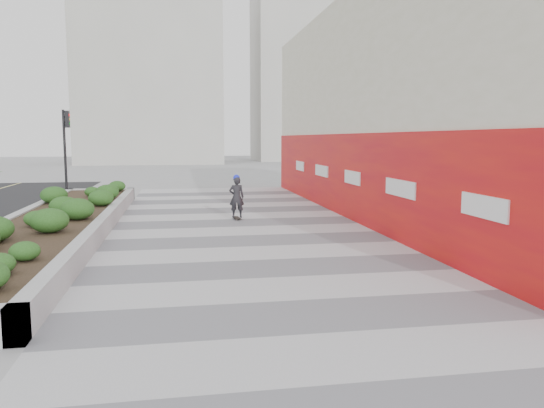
% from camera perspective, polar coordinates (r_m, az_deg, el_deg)
% --- Properties ---
extents(ground, '(160.00, 160.00, 0.00)m').
position_cam_1_polar(ground, '(9.97, 1.47, -9.40)').
color(ground, gray).
rests_on(ground, ground).
extents(walkway, '(8.00, 36.00, 0.01)m').
position_cam_1_polar(walkway, '(12.83, -1.19, -5.64)').
color(walkway, '#A8A8AD').
rests_on(walkway, ground).
extents(building, '(6.04, 24.08, 8.00)m').
position_cam_1_polar(building, '(20.42, 16.11, 10.00)').
color(building, beige).
rests_on(building, ground).
extents(planter, '(3.00, 18.00, 0.90)m').
position_cam_1_polar(planter, '(16.94, -22.11, -1.64)').
color(planter, '#9E9EA0').
rests_on(planter, ground).
extents(traffic_signal_near, '(0.33, 0.28, 4.20)m').
position_cam_1_polar(traffic_signal_near, '(27.40, -21.28, 6.43)').
color(traffic_signal_near, black).
rests_on(traffic_signal_near, ground).
extents(distant_bldg_north_l, '(16.00, 12.00, 20.00)m').
position_cam_1_polar(distant_bldg_north_l, '(64.85, -12.95, 13.21)').
color(distant_bldg_north_l, '#ADAAA3').
rests_on(distant_bldg_north_l, ground).
extents(distant_bldg_north_r, '(14.00, 10.00, 24.00)m').
position_cam_1_polar(distant_bldg_north_r, '(71.99, 3.86, 14.33)').
color(distant_bldg_north_r, '#ADAAA3').
rests_on(distant_bldg_north_r, ground).
extents(manhole_cover, '(0.44, 0.44, 0.01)m').
position_cam_1_polar(manhole_cover, '(12.91, 1.02, -5.57)').
color(manhole_cover, '#595654').
rests_on(manhole_cover, ground).
extents(skateboarder, '(0.54, 0.73, 1.59)m').
position_cam_1_polar(skateboarder, '(18.54, -3.83, 0.77)').
color(skateboarder, beige).
rests_on(skateboarder, ground).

